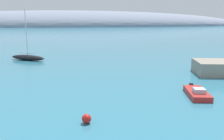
% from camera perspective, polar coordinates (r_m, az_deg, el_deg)
% --- Properties ---
extents(distant_ridge, '(336.36, 78.94, 27.00)m').
position_cam_1_polar(distant_ridge, '(236.66, -10.46, 9.62)').
color(distant_ridge, gray).
rests_on(distant_ridge, ground).
extents(sailboat_black_near_shore, '(6.76, 4.82, 8.76)m').
position_cam_1_polar(sailboat_black_near_shore, '(47.16, -18.19, 2.71)').
color(sailboat_black_near_shore, black).
rests_on(sailboat_black_near_shore, water).
extents(motorboat_red_foreground, '(2.52, 4.83, 0.90)m').
position_cam_1_polar(motorboat_red_foreground, '(25.74, 18.38, -4.84)').
color(motorboat_red_foreground, red).
rests_on(motorboat_red_foreground, water).
extents(mooring_buoy_red, '(0.67, 0.67, 0.67)m').
position_cam_1_polar(mooring_buoy_red, '(18.44, -5.68, -10.72)').
color(mooring_buoy_red, red).
rests_on(mooring_buoy_red, water).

